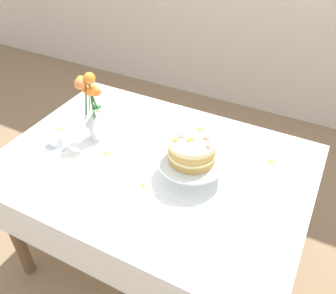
{
  "coord_description": "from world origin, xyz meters",
  "views": [
    {
      "loc": [
        0.63,
        -1.07,
        1.81
      ],
      "look_at": [
        0.08,
        -0.0,
        0.86
      ],
      "focal_mm": 38.2,
      "sensor_mm": 36.0,
      "label": 1
    }
  ],
  "objects_px": {
    "cake_stand": "(191,162)",
    "teacup": "(56,141)",
    "dining_table": "(152,179)",
    "layer_cake": "(192,149)",
    "flower_vase": "(92,108)"
  },
  "relations": [
    {
      "from": "dining_table",
      "to": "flower_vase",
      "type": "height_order",
      "value": "flower_vase"
    },
    {
      "from": "dining_table",
      "to": "cake_stand",
      "type": "height_order",
      "value": "cake_stand"
    },
    {
      "from": "cake_stand",
      "to": "flower_vase",
      "type": "distance_m",
      "value": 0.55
    },
    {
      "from": "cake_stand",
      "to": "flower_vase",
      "type": "relative_size",
      "value": 0.8
    },
    {
      "from": "dining_table",
      "to": "flower_vase",
      "type": "bearing_deg",
      "value": 171.15
    },
    {
      "from": "teacup",
      "to": "layer_cake",
      "type": "bearing_deg",
      "value": 7.98
    },
    {
      "from": "cake_stand",
      "to": "teacup",
      "type": "distance_m",
      "value": 0.68
    },
    {
      "from": "cake_stand",
      "to": "layer_cake",
      "type": "xyz_separation_m",
      "value": [
        -0.0,
        0.0,
        0.07
      ]
    },
    {
      "from": "dining_table",
      "to": "teacup",
      "type": "height_order",
      "value": "teacup"
    },
    {
      "from": "flower_vase",
      "to": "teacup",
      "type": "relative_size",
      "value": 2.73
    },
    {
      "from": "layer_cake",
      "to": "dining_table",
      "type": "bearing_deg",
      "value": -176.68
    },
    {
      "from": "layer_cake",
      "to": "cake_stand",
      "type": "bearing_deg",
      "value": -23.34
    },
    {
      "from": "dining_table",
      "to": "cake_stand",
      "type": "xyz_separation_m",
      "value": [
        0.19,
        0.01,
        0.17
      ]
    },
    {
      "from": "layer_cake",
      "to": "teacup",
      "type": "distance_m",
      "value": 0.69
    },
    {
      "from": "layer_cake",
      "to": "flower_vase",
      "type": "distance_m",
      "value": 0.54
    }
  ]
}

